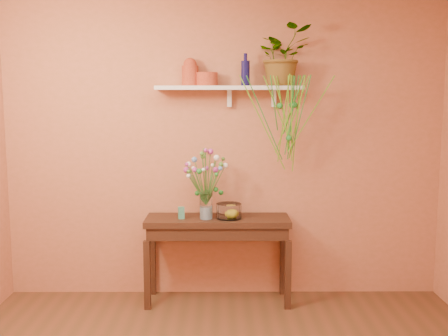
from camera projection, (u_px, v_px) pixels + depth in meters
name	position (u px, v px, depth m)	size (l,w,h in m)	color
room	(225.00, 187.00, 2.82)	(4.04, 4.04, 2.70)	brown
sideboard	(218.00, 230.00, 4.67)	(1.28, 0.41, 0.78)	#3B2216
wall_shelf	(231.00, 88.00, 4.61)	(1.30, 0.24, 0.19)	white
terracotta_jug	(190.00, 73.00, 4.61)	(0.18, 0.18, 0.25)	#B34529
terracotta_pot	(207.00, 79.00, 4.61)	(0.19, 0.19, 0.12)	#B34529
blue_bottle	(245.00, 73.00, 4.57)	(0.08, 0.08, 0.28)	#110F44
spider_plant	(282.00, 56.00, 4.56)	(0.47, 0.41, 0.52)	#247E29
plant_fronds	(288.00, 114.00, 4.47)	(0.81, 0.47, 0.84)	#247E29
glass_vase	(206.00, 208.00, 4.59)	(0.11, 0.11, 0.23)	white
bouquet	(205.00, 172.00, 4.57)	(0.39, 0.37, 0.51)	#386B28
glass_bowl	(229.00, 212.00, 4.61)	(0.22, 0.22, 0.13)	white
lemon	(231.00, 213.00, 4.61)	(0.09, 0.09, 0.09)	yellow
carton	(181.00, 213.00, 4.60)	(0.05, 0.04, 0.11)	#2F6F7E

